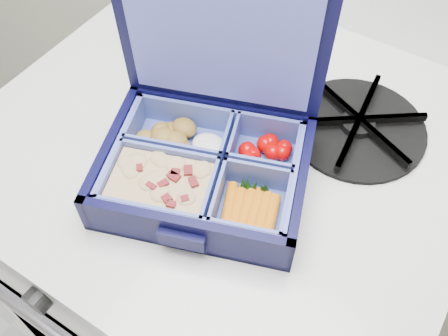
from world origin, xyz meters
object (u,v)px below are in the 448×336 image
Objects in this scene: stove at (234,273)px; bento_box at (205,170)px; burner_grate at (358,123)px; fork at (313,142)px.

stove is 0.54m from bento_box.
bento_box reaches higher than burner_grate.
burner_grate is (0.14, 0.07, 0.51)m from stove.
bento_box is at bearing -75.31° from fork.
stove is 5.70× the size of fork.
burner_grate is 1.09× the size of fork.
fork reaches higher than stove.
stove is 0.51m from fork.
fork is (-0.04, -0.06, -0.01)m from burner_grate.
bento_box is 0.23m from burner_grate.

